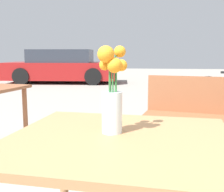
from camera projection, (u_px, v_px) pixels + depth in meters
name	position (u px, v px, depth m)	size (l,w,h in m)	color
table_front	(120.00, 161.00, 1.17)	(0.99, 0.92, 0.75)	#9E7047
flower_vase	(112.00, 96.00, 1.19)	(0.12, 0.14, 0.37)	silver
bench_middle	(219.00, 115.00, 2.92)	(1.57, 0.66, 0.85)	brown
parked_car	(62.00, 67.00, 10.62)	(4.27, 1.99, 1.25)	maroon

